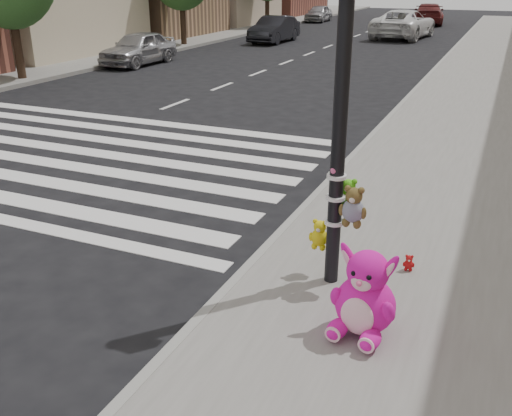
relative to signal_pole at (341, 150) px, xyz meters
The scene contains 12 objects.
ground 3.64m from the signal_pole, 145.42° to the right, with size 120.00×120.00×0.00m, color black.
sidewalk_far 24.37m from the signal_pole, 131.57° to the left, with size 6.00×80.00×0.14m, color slate.
curb_edge 8.42m from the signal_pole, 97.52° to the left, with size 0.12×80.00×0.15m, color gray.
crosswalk 8.08m from the signal_pole, 154.60° to the left, with size 11.00×6.00×0.01m, color silver, non-canonical shape.
signal_pole is the anchor object (origin of this frame).
pink_bunny 1.62m from the signal_pole, 58.20° to the right, with size 0.68×0.76×0.95m.
red_teddy 1.78m from the signal_pole, 37.34° to the left, with size 0.14×0.10×0.21m, color red, non-canonical shape.
car_silver_far 18.89m from the signal_pole, 131.23° to the left, with size 1.56×3.89×1.32m, color #A8A8AD.
car_dark_far 26.03m from the signal_pole, 113.48° to the left, with size 1.44×4.13×1.36m, color black.
car_white_near 29.08m from the signal_pole, 98.66° to the left, with size 2.61×5.66×1.57m, color silver.
car_maroon_near 39.03m from the signal_pole, 96.47° to the left, with size 2.05×5.05×1.47m, color #5C1A1A.
car_silver_deep 40.03m from the signal_pole, 108.10° to the left, with size 1.46×3.63×1.24m, color #9D9DA1.
Camera 1 is at (4.16, -3.98, 3.52)m, focal length 40.00 mm.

